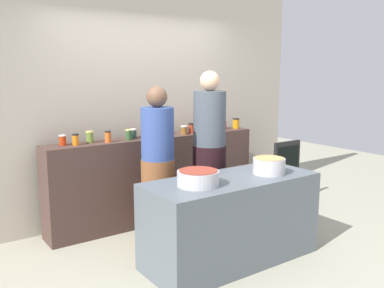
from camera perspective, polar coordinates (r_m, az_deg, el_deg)
The scene contains 24 objects.
ground at distance 4.48m, azimuth 2.66°, elevation -13.99°, with size 12.00×12.00×0.00m, color #9F9C87.
storefront_wall at distance 5.32m, azimuth -6.89°, elevation 6.46°, with size 4.80×0.12×3.00m, color #ADA391.
display_shelf at distance 5.17m, azimuth -4.81°, elevation -4.64°, with size 2.70×0.36×1.04m, color #43302A.
prep_table at distance 4.11m, azimuth 5.31°, elevation -10.13°, with size 1.70×0.70×0.82m, color #535B63.
preserve_jar_0 at distance 4.64m, azimuth -17.06°, elevation 0.49°, with size 0.08×0.08×0.11m.
preserve_jar_1 at distance 4.61m, azimuth -15.45°, elevation 0.59°, with size 0.07×0.07×0.12m.
preserve_jar_2 at distance 4.73m, azimuth -13.64°, elevation 0.94°, with size 0.08×0.08×0.13m.
preserve_jar_3 at distance 4.71m, azimuth -11.29°, elevation 0.98°, with size 0.07×0.07×0.13m.
preserve_jar_4 at distance 4.83m, azimuth -8.55°, elevation 1.25°, with size 0.07×0.07×0.12m.
preserve_jar_5 at distance 4.96m, azimuth -8.02°, elevation 1.41°, with size 0.09×0.09×0.11m.
preserve_jar_6 at distance 4.99m, azimuth -6.49°, elevation 1.56°, with size 0.07×0.07×0.12m.
preserve_jar_7 at distance 5.09m, azimuth -5.02°, elevation 1.81°, with size 0.07×0.07×0.13m.
preserve_jar_8 at distance 5.16m, azimuth -3.53°, elevation 1.86°, with size 0.08×0.08×0.11m.
preserve_jar_9 at distance 5.20m, azimuth -1.07°, elevation 1.90°, with size 0.09×0.09×0.11m.
preserve_jar_10 at distance 5.27m, azimuth -0.05°, elevation 2.13°, with size 0.08×0.08×0.13m.
preserve_jar_11 at distance 5.50m, azimuth 1.71°, elevation 2.42°, with size 0.08×0.08×0.12m.
preserve_jar_12 at distance 5.58m, azimuth 2.33°, elevation 2.41°, with size 0.07×0.07×0.10m.
preserve_jar_13 at distance 5.68m, azimuth 4.32°, elevation 2.65°, with size 0.07×0.07×0.13m.
preserve_jar_14 at distance 5.77m, azimuth 5.96°, elevation 2.81°, with size 0.09×0.09×0.14m.
cooking_pot_left at distance 3.71m, azimuth 0.83°, elevation -4.62°, with size 0.37×0.37×0.14m.
cooking_pot_center at distance 4.19m, azimuth 10.35°, elevation -2.92°, with size 0.31×0.31×0.16m.
cook_with_tongs at distance 4.49m, azimuth -4.61°, elevation -3.84°, with size 0.36×0.36×1.66m.
cook_in_cap at distance 4.75m, azimuth 2.35°, elevation -2.14°, with size 0.38×0.38×1.81m.
chalkboard_sign at distance 5.87m, azimuth 12.62°, elevation -3.84°, with size 0.47×0.05×0.88m.
Camera 1 is at (-2.52, -3.23, 1.82)m, focal length 39.50 mm.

